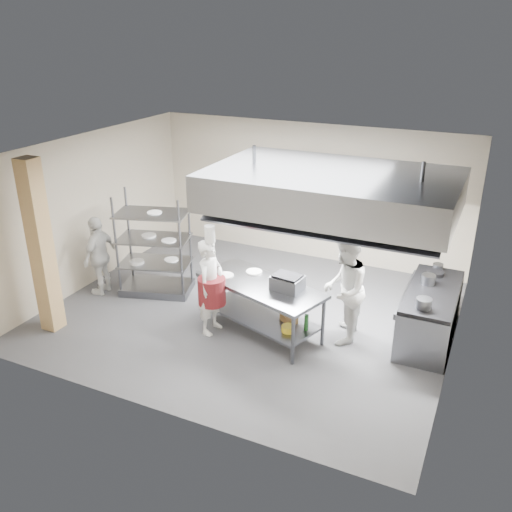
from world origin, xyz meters
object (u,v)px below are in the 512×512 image
at_px(island, 261,308).
at_px(chef_line, 344,289).
at_px(pass_rack, 154,244).
at_px(chef_plating, 100,255).
at_px(stockpot, 428,279).
at_px(griddle, 287,283).
at_px(cooking_range, 430,316).
at_px(chef_head, 211,287).

xyz_separation_m(island, chef_line, (1.33, 0.35, 0.47)).
bearing_deg(pass_rack, chef_line, -19.49).
distance_m(chef_plating, stockpot, 6.07).
height_order(chef_plating, stockpot, chef_plating).
distance_m(island, stockpot, 2.84).
xyz_separation_m(chef_line, griddle, (-0.85, -0.37, 0.10)).
bearing_deg(cooking_range, pass_rack, -174.82).
bearing_deg(chef_plating, cooking_range, 94.59).
distance_m(chef_line, chef_plating, 4.78).
bearing_deg(stockpot, chef_head, -155.16).
relative_size(cooking_range, chef_line, 1.08).
relative_size(chef_head, chef_line, 0.90).
relative_size(island, stockpot, 9.60).
height_order(pass_rack, cooking_range, pass_rack).
bearing_deg(chef_plating, chef_line, 89.32).
xyz_separation_m(pass_rack, chef_plating, (-0.94, -0.48, -0.22)).
relative_size(chef_head, chef_plating, 1.06).
bearing_deg(chef_plating, griddle, 84.77).
xyz_separation_m(cooking_range, stockpot, (-0.12, 0.20, 0.56)).
bearing_deg(chef_plating, chef_head, 77.65).
relative_size(pass_rack, stockpot, 8.68).
xyz_separation_m(island, chef_plating, (-3.44, 0.05, 0.33)).
xyz_separation_m(island, chef_head, (-0.77, -0.33, 0.38)).
xyz_separation_m(cooking_range, chef_line, (-1.31, -0.65, 0.51)).
xyz_separation_m(pass_rack, stockpot, (5.02, 0.66, -0.03)).
height_order(chef_head, chef_line, chef_line).
relative_size(pass_rack, chef_line, 1.09).
distance_m(pass_rack, chef_plating, 1.08).
bearing_deg(pass_rack, stockpot, -9.26).
height_order(cooking_range, chef_plating, chef_plating).
relative_size(island, chef_plating, 1.42).
height_order(chef_head, chef_plating, chef_head).
distance_m(chef_head, stockpot, 3.63).
bearing_deg(stockpot, pass_rack, -172.50).
bearing_deg(island, chef_plating, -162.49).
height_order(cooking_range, griddle, griddle).
bearing_deg(chef_plating, island, 84.85).
height_order(chef_head, griddle, chef_head).
relative_size(cooking_range, griddle, 4.15).
height_order(island, chef_line, chef_line).
bearing_deg(griddle, chef_head, -158.96).
relative_size(cooking_range, chef_plating, 1.28).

